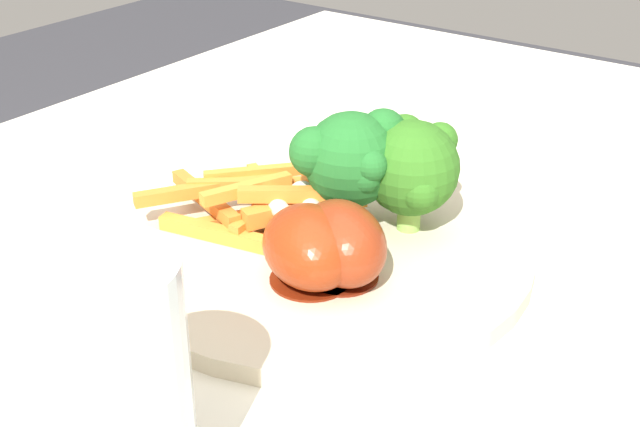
% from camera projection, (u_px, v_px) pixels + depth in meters
% --- Properties ---
extents(dinner_plate, '(0.28, 0.28, 0.01)m').
position_uv_depth(dinner_plate, '(320.00, 249.00, 0.56)').
color(dinner_plate, beige).
rests_on(dinner_plate, dining_table).
extents(broccoli_floret_front, '(0.06, 0.06, 0.08)m').
position_uv_depth(broccoli_floret_front, '(412.00, 166.00, 0.55)').
color(broccoli_floret_front, '#8ABE50').
rests_on(broccoli_floret_front, dinner_plate).
extents(broccoli_floret_middle, '(0.07, 0.07, 0.08)m').
position_uv_depth(broccoli_floret_middle, '(354.00, 158.00, 0.55)').
color(broccoli_floret_middle, '#7FA256').
rests_on(broccoli_floret_middle, dinner_plate).
extents(broccoli_floret_back, '(0.07, 0.06, 0.07)m').
position_uv_depth(broccoli_floret_back, '(352.00, 159.00, 0.56)').
color(broccoli_floret_back, '#81B957').
rests_on(broccoli_floret_back, dinner_plate).
extents(carrot_fries_pile, '(0.13, 0.14, 0.03)m').
position_uv_depth(carrot_fries_pile, '(261.00, 201.00, 0.57)').
color(carrot_fries_pile, orange).
rests_on(carrot_fries_pile, dinner_plate).
extents(chicken_drumstick_near, '(0.09, 0.11, 0.05)m').
position_uv_depth(chicken_drumstick_near, '(339.00, 240.00, 0.51)').
color(chicken_drumstick_near, '#5C190B').
rests_on(chicken_drumstick_near, dinner_plate).
extents(chicken_drumstick_far, '(0.09, 0.11, 0.05)m').
position_uv_depth(chicken_drumstick_far, '(308.00, 244.00, 0.51)').
color(chicken_drumstick_far, '#601A09').
rests_on(chicken_drumstick_far, dinner_plate).
extents(water_glass, '(0.07, 0.07, 0.12)m').
position_uv_depth(water_glass, '(116.00, 392.00, 0.35)').
color(water_glass, silver).
rests_on(water_glass, dining_table).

